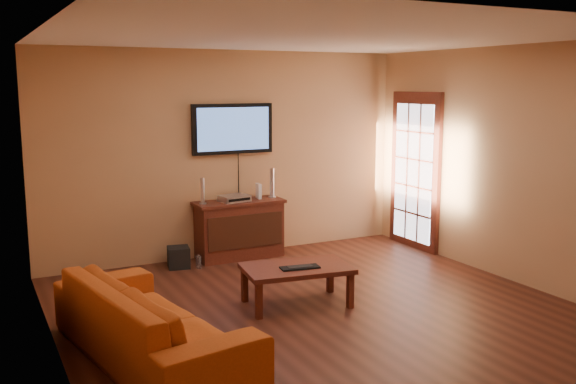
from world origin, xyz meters
TOP-DOWN VIEW (x-y plane):
  - ground_plane at (0.00, 0.00)m, footprint 5.00×5.00m
  - room_walls at (0.00, 0.62)m, footprint 5.00×5.00m
  - french_door at (2.46, 1.70)m, footprint 0.07×1.02m
  - media_console at (0.06, 2.27)m, footprint 1.18×0.45m
  - television at (0.06, 2.45)m, footprint 1.11×0.08m
  - coffee_table at (-0.13, 0.30)m, footprint 1.17×0.80m
  - sofa at (-1.81, -0.33)m, footprint 1.06×2.35m
  - speaker_left at (-0.44, 2.27)m, footprint 0.09×0.09m
  - speaker_right at (0.55, 2.31)m, footprint 0.11×0.11m
  - av_receiver at (-0.01, 2.26)m, footprint 0.40×0.31m
  - game_console at (0.36, 2.31)m, footprint 0.06×0.15m
  - subwoofer at (-0.80, 2.18)m, footprint 0.31×0.31m
  - bottle at (-0.60, 2.02)m, footprint 0.06×0.06m
  - keyboard at (-0.13, 0.21)m, footprint 0.42×0.21m

SIDE VIEW (x-z plane):
  - ground_plane at x=0.00m, z-range 0.00..0.00m
  - bottle at x=-0.60m, z-range -0.01..0.17m
  - subwoofer at x=-0.80m, z-range 0.00..0.26m
  - coffee_table at x=-0.13m, z-range 0.16..0.57m
  - media_console at x=0.06m, z-range 0.00..0.76m
  - keyboard at x=-0.13m, z-range 0.41..0.44m
  - sofa at x=-1.81m, z-range 0.00..0.89m
  - av_receiver at x=-0.01m, z-range 0.76..0.84m
  - game_console at x=0.36m, z-range 0.76..0.96m
  - speaker_left at x=-0.44m, z-range 0.75..1.08m
  - speaker_right at x=0.55m, z-range 0.75..1.14m
  - french_door at x=2.46m, z-range -0.06..2.16m
  - television at x=0.06m, z-range 1.36..2.01m
  - room_walls at x=0.00m, z-range -0.81..4.19m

